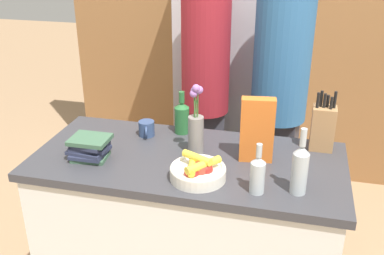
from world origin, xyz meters
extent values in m
cube|color=silver|center=(0.00, 0.00, 0.43)|extent=(1.43, 0.66, 0.85)
cube|color=#38383D|center=(0.00, 0.00, 0.87)|extent=(1.49, 0.69, 0.04)
cube|color=olive|center=(0.00, 1.60, 1.30)|extent=(2.69, 0.12, 2.60)
cube|color=#B7B7BC|center=(0.07, 1.24, 0.96)|extent=(0.82, 0.60, 1.91)
cylinder|color=#B7B7BC|center=(0.00, 0.93, 1.05)|extent=(0.02, 0.02, 1.05)
cylinder|color=silver|center=(0.09, -0.18, 0.92)|extent=(0.25, 0.25, 0.05)
torus|color=silver|center=(0.09, -0.18, 0.94)|extent=(0.25, 0.25, 0.02)
sphere|color=red|center=(0.08, -0.23, 0.95)|extent=(0.06, 0.06, 0.06)
sphere|color=red|center=(0.10, -0.20, 0.95)|extent=(0.07, 0.07, 0.07)
sphere|color=red|center=(0.13, -0.19, 0.95)|extent=(0.07, 0.07, 0.07)
cylinder|color=yellow|center=(0.07, -0.20, 0.96)|extent=(0.06, 0.15, 0.03)
cylinder|color=yellow|center=(0.12, -0.20, 0.98)|extent=(0.14, 0.16, 0.03)
cylinder|color=yellow|center=(0.08, -0.17, 0.99)|extent=(0.15, 0.09, 0.03)
cube|color=#A87A4C|center=(0.62, 0.25, 1.00)|extent=(0.11, 0.10, 0.22)
cylinder|color=black|center=(0.58, 0.24, 1.15)|extent=(0.01, 0.01, 0.09)
cylinder|color=black|center=(0.59, 0.26, 1.15)|extent=(0.01, 0.01, 0.09)
cylinder|color=black|center=(0.61, 0.25, 1.14)|extent=(0.01, 0.01, 0.08)
cylinder|color=black|center=(0.63, 0.26, 1.14)|extent=(0.01, 0.01, 0.07)
cylinder|color=black|center=(0.64, 0.24, 1.14)|extent=(0.01, 0.01, 0.07)
cylinder|color=black|center=(0.66, 0.25, 1.15)|extent=(0.01, 0.01, 0.09)
cylinder|color=gray|center=(0.03, 0.06, 0.99)|extent=(0.07, 0.07, 0.19)
cylinder|color=#477538|center=(0.04, 0.06, 1.15)|extent=(0.01, 0.02, 0.13)
sphere|color=#9966B2|center=(0.04, 0.06, 1.22)|extent=(0.04, 0.04, 0.04)
cylinder|color=#477538|center=(0.03, 0.06, 1.14)|extent=(0.02, 0.01, 0.12)
sphere|color=#9966B2|center=(0.03, 0.07, 1.20)|extent=(0.03, 0.03, 0.03)
cylinder|color=#477538|center=(0.02, 0.06, 1.15)|extent=(0.01, 0.02, 0.13)
sphere|color=#9966B2|center=(0.02, 0.06, 1.21)|extent=(0.04, 0.04, 0.04)
cylinder|color=#477538|center=(0.02, 0.05, 1.14)|extent=(0.01, 0.02, 0.12)
sphere|color=#9966B2|center=(0.02, 0.05, 1.20)|extent=(0.04, 0.04, 0.04)
cylinder|color=#477538|center=(0.03, 0.05, 1.16)|extent=(0.02, 0.01, 0.15)
sphere|color=#9966B2|center=(0.03, 0.05, 1.23)|extent=(0.04, 0.04, 0.04)
cube|color=orange|center=(0.32, 0.06, 1.05)|extent=(0.16, 0.08, 0.31)
cylinder|color=#334770|center=(-0.27, 0.19, 0.93)|extent=(0.08, 0.08, 0.08)
torus|color=#334770|center=(-0.26, 0.15, 0.93)|extent=(0.03, 0.06, 0.06)
cube|color=#3D6047|center=(-0.45, -0.12, 0.90)|extent=(0.17, 0.14, 0.02)
cube|color=#2D334C|center=(-0.45, -0.12, 0.92)|extent=(0.16, 0.14, 0.02)
cube|color=#2D334C|center=(-0.46, -0.11, 0.93)|extent=(0.19, 0.15, 0.02)
cube|color=#2D334C|center=(-0.45, -0.11, 0.95)|extent=(0.18, 0.13, 0.02)
cube|color=#2D334C|center=(-0.45, -0.12, 0.97)|extent=(0.17, 0.13, 0.02)
cube|color=#3D6047|center=(-0.45, -0.11, 0.99)|extent=(0.18, 0.15, 0.02)
cylinder|color=#B2BCC1|center=(0.35, -0.23, 0.96)|extent=(0.06, 0.06, 0.14)
cone|color=#B2BCC1|center=(0.35, -0.23, 1.04)|extent=(0.06, 0.06, 0.03)
cylinder|color=#B2BCC1|center=(0.35, -0.23, 1.09)|extent=(0.02, 0.02, 0.06)
cylinder|color=#286633|center=(-0.10, 0.27, 0.96)|extent=(0.08, 0.08, 0.14)
cone|color=#286633|center=(-0.10, 0.27, 1.05)|extent=(0.08, 0.08, 0.03)
cylinder|color=#286633|center=(-0.10, 0.27, 1.09)|extent=(0.03, 0.03, 0.06)
cylinder|color=#B2BCC1|center=(0.52, -0.19, 0.98)|extent=(0.07, 0.07, 0.18)
cone|color=#B2BCC1|center=(0.52, -0.19, 1.09)|extent=(0.07, 0.07, 0.03)
cylinder|color=#B2BCC1|center=(0.52, -0.19, 1.15)|extent=(0.03, 0.03, 0.08)
cube|color=#383842|center=(-0.07, 0.69, 0.43)|extent=(0.26, 0.21, 0.86)
cylinder|color=maroon|center=(-0.07, 0.69, 1.22)|extent=(0.29, 0.29, 0.72)
cube|color=#383842|center=(0.38, 0.69, 0.43)|extent=(0.28, 0.21, 0.86)
cylinder|color=#2D6093|center=(0.38, 0.69, 1.21)|extent=(0.33, 0.33, 0.71)
camera|label=1|loc=(0.48, -1.84, 1.91)|focal=42.00mm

